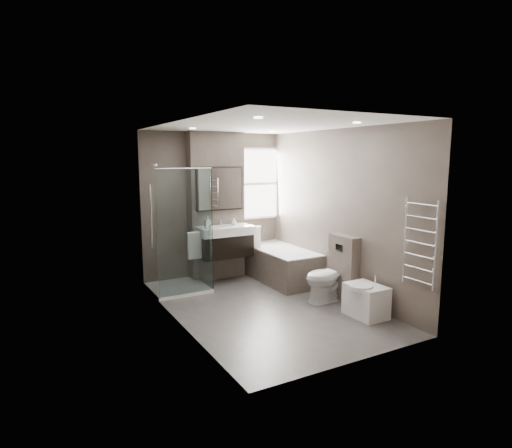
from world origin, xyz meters
TOP-DOWN VIEW (x-y plane):
  - room at (0.00, 0.00)m, footprint 2.70×3.90m
  - vanity_pier at (0.00, 1.77)m, footprint 1.00×0.25m
  - vanity at (0.00, 1.43)m, footprint 0.95×0.47m
  - mirror_cabinet at (0.00, 1.61)m, footprint 0.86×0.08m
  - towel_left at (-0.56, 1.40)m, footprint 0.24×0.06m
  - towel_right at (0.56, 1.40)m, footprint 0.24×0.06m
  - shower_enclosure at (-0.75, 1.35)m, footprint 0.90×0.90m
  - bathtub at (0.92, 1.10)m, footprint 0.75×1.60m
  - window at (0.90, 1.88)m, footprint 0.98×0.06m
  - toilet at (0.97, -0.19)m, footprint 0.78×0.47m
  - cistern_box at (1.21, -0.25)m, footprint 0.19×0.55m
  - bidet at (1.01, -0.95)m, footprint 0.47×0.55m
  - towel_radiator at (1.25, -1.60)m, footprint 0.03×0.49m
  - soap_bottle_a at (-0.31, 1.42)m, footprint 0.09×0.09m
  - soap_bottle_b at (0.20, 1.47)m, footprint 0.10×0.10m

SIDE VIEW (x-z plane):
  - bidet at x=1.01m, z-range -0.05..0.52m
  - bathtub at x=0.92m, z-range 0.03..0.60m
  - toilet at x=0.97m, z-range 0.00..0.77m
  - shower_enclosure at x=-0.75m, z-range -0.51..1.49m
  - cistern_box at x=1.21m, z-range 0.00..1.00m
  - towel_left at x=-0.56m, z-range 0.50..0.94m
  - towel_right at x=0.56m, z-range 0.50..0.94m
  - vanity at x=0.00m, z-range 0.41..1.07m
  - soap_bottle_b at x=0.20m, z-range 1.00..1.12m
  - soap_bottle_a at x=-0.31m, z-range 1.00..1.19m
  - towel_radiator at x=1.25m, z-range 0.57..1.67m
  - room at x=0.00m, z-range -0.05..2.65m
  - vanity_pier at x=0.00m, z-range 0.00..2.60m
  - mirror_cabinet at x=0.00m, z-range 1.25..2.01m
  - window at x=0.90m, z-range 1.01..2.34m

